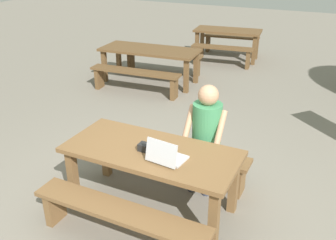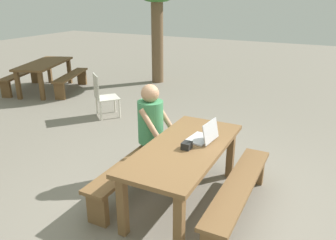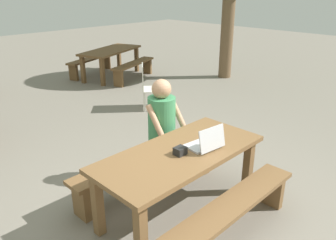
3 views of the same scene
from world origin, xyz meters
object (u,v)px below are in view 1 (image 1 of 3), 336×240
at_px(person_seated, 206,130).
at_px(picnic_table_distant, 228,35).
at_px(picnic_table_front, 151,158).
at_px(small_pouch, 144,147).
at_px(picnic_table_rear, 150,53).
at_px(laptop, 166,156).

xyz_separation_m(person_seated, picnic_table_distant, (-1.47, 5.49, -0.13)).
xyz_separation_m(picnic_table_front, picnic_table_distant, (-1.10, 6.11, 0.00)).
bearing_deg(picnic_table_distant, picnic_table_front, -86.56).
height_order(picnic_table_front, small_pouch, small_pouch).
xyz_separation_m(small_pouch, picnic_table_rear, (-1.97, 3.75, -0.15)).
bearing_deg(person_seated, picnic_table_rear, 127.92).
bearing_deg(picnic_table_rear, laptop, -63.77).
bearing_deg(small_pouch, person_seated, 57.70).
bearing_deg(picnic_table_distant, laptop, -84.67).
height_order(laptop, small_pouch, laptop).
bearing_deg(laptop, picnic_table_front, -23.93).
bearing_deg(picnic_table_front, picnic_table_distant, 100.19).
bearing_deg(small_pouch, picnic_table_rear, 117.71).
distance_m(person_seated, picnic_table_distant, 5.68).
height_order(picnic_table_front, laptop, laptop).
relative_size(person_seated, picnic_table_rear, 0.62).
height_order(person_seated, picnic_table_rear, person_seated).
distance_m(picnic_table_front, person_seated, 0.74).
xyz_separation_m(laptop, picnic_table_distant, (-1.34, 6.25, -0.17)).
distance_m(laptop, picnic_table_rear, 4.46).
bearing_deg(picnic_table_rear, small_pouch, -66.56).
relative_size(small_pouch, picnic_table_rear, 0.06).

